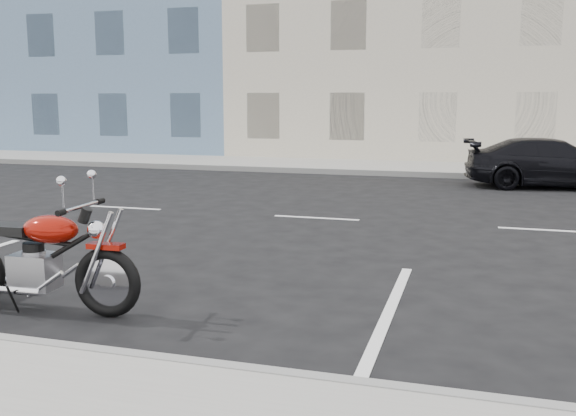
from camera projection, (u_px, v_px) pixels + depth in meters
name	position (u px, v px, depth m)	size (l,w,h in m)	color
ground	(427.00, 224.00, 11.29)	(120.00, 120.00, 0.00)	black
sidewalk_far	(291.00, 165.00, 20.90)	(80.00, 3.40, 0.15)	gray
curb_far	(276.00, 170.00, 19.29)	(80.00, 0.12, 0.16)	gray
bldg_blue	(150.00, 4.00, 29.52)	(12.00, 12.00, 13.00)	slate
bldg_cream	(413.00, 11.00, 26.30)	(12.00, 12.00, 11.50)	beige
motorcycle	(110.00, 267.00, 6.36)	(2.27, 0.75, 1.14)	black
car_far	(552.00, 163.00, 15.91)	(1.71, 4.20, 1.22)	black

